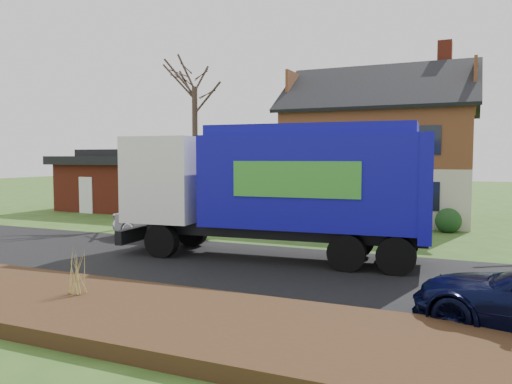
% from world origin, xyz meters
% --- Properties ---
extents(ground, '(120.00, 120.00, 0.00)m').
position_xyz_m(ground, '(0.00, 0.00, 0.00)').
color(ground, '#30521B').
rests_on(ground, ground).
extents(road, '(80.00, 7.00, 0.02)m').
position_xyz_m(road, '(0.00, 0.00, 0.01)').
color(road, black).
rests_on(road, ground).
extents(mulch_verge, '(80.00, 3.50, 0.30)m').
position_xyz_m(mulch_verge, '(0.00, -5.30, 0.15)').
color(mulch_verge, '#312010').
rests_on(mulch_verge, ground).
extents(main_house, '(12.95, 8.95, 9.26)m').
position_xyz_m(main_house, '(1.49, 13.91, 4.03)').
color(main_house, beige).
rests_on(main_house, ground).
extents(ranch_house, '(9.80, 8.20, 3.70)m').
position_xyz_m(ranch_house, '(-12.00, 13.00, 1.81)').
color(ranch_house, maroon).
rests_on(ranch_house, ground).
extents(garbage_truck, '(10.01, 3.34, 4.22)m').
position_xyz_m(garbage_truck, '(0.89, 1.54, 2.43)').
color(garbage_truck, black).
rests_on(garbage_truck, ground).
extents(silver_sedan, '(4.10, 1.65, 1.32)m').
position_xyz_m(silver_sedan, '(-4.84, 3.52, 0.66)').
color(silver_sedan, '#B4B6BC').
rests_on(silver_sedan, ground).
extents(tree_front_west, '(3.21, 3.21, 9.53)m').
position_xyz_m(tree_front_west, '(-6.74, 9.33, 7.85)').
color(tree_front_west, '#3D2D25').
rests_on(tree_front_west, ground).
extents(tree_back, '(3.20, 3.20, 10.15)m').
position_xyz_m(tree_back, '(4.55, 22.05, 8.46)').
color(tree_back, '#3B2D23').
rests_on(tree_back, ground).
extents(grass_clump_mid, '(0.34, 0.28, 0.95)m').
position_xyz_m(grass_clump_mid, '(-1.20, -5.03, 0.78)').
color(grass_clump_mid, tan).
rests_on(grass_clump_mid, mulch_verge).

